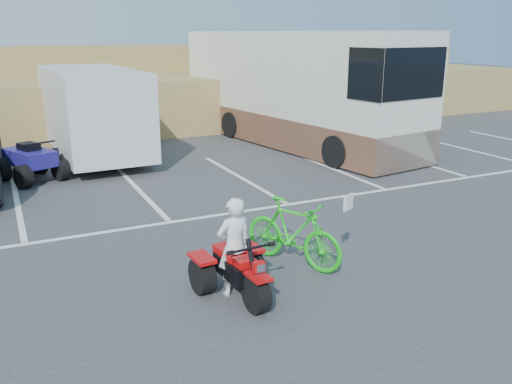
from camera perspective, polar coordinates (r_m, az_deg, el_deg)
name	(u,v)px	position (r m, az deg, el deg)	size (l,w,h in m)	color
ground	(214,267)	(8.87, -4.44, -7.92)	(100.00, 100.00, 0.00)	#38383A
parking_stripes	(185,195)	(12.74, -7.49, -0.33)	(28.00, 5.16, 0.01)	white
grass_embankment	(72,90)	(23.32, -18.76, 10.11)	(40.00, 8.50, 3.10)	olive
red_trike_atv	(240,297)	(7.92, -1.74, -11.00)	(1.06, 1.41, 0.92)	#BF0A0A
rider	(234,247)	(7.74, -2.31, -5.77)	(0.53, 0.35, 1.45)	white
green_dirt_bike	(293,232)	(8.78, 3.91, -4.27)	(0.52, 1.83, 1.10)	#14BF19
cargo_trailer	(93,111)	(16.89, -16.77, 8.18)	(2.44, 5.71, 2.63)	silver
rv_motorhome	(293,96)	(18.60, 3.96, 10.02)	(4.05, 10.41, 3.65)	silver
quad_atv_blue	(33,180)	(15.07, -22.45, 1.15)	(1.24, 1.66, 1.09)	navy
quad_atv_green	(77,165)	(16.35, -18.29, 2.70)	(1.02, 1.37, 0.89)	#135520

